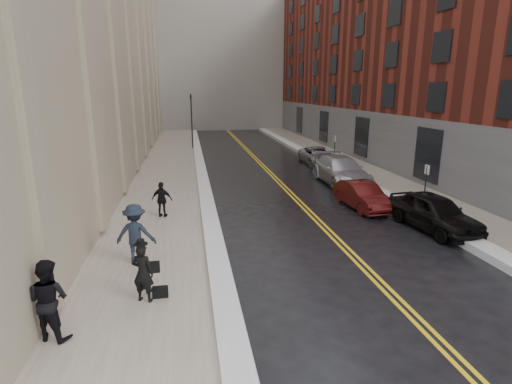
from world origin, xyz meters
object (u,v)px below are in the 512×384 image
object	(u,v)px
car_black	(434,212)
car_silver_far	(319,156)
car_silver_near	(341,170)
car_maroon	(362,195)
pedestrian_c	(162,200)
pedestrian_b	(135,234)
pedestrian_a	(49,300)
pedestrian_main	(143,273)

from	to	relation	value
car_black	car_silver_far	size ratio (longest dim) A/B	0.93
car_black	car_silver_near	world-z (taller)	car_silver_near
car_black	car_maroon	xyz separation A→B (m)	(-1.60, 3.37, -0.11)
pedestrian_c	car_maroon	bearing A→B (deg)	-162.18
car_maroon	pedestrian_c	bearing A→B (deg)	177.17
car_silver_near	pedestrian_b	size ratio (longest dim) A/B	2.88
car_maroon	pedestrian_a	size ratio (longest dim) A/B	2.06
car_black	car_silver_near	xyz separation A→B (m)	(-0.69, 8.49, 0.07)
car_maroon	pedestrian_b	size ratio (longest dim) A/B	1.98
pedestrian_main	pedestrian_a	xyz separation A→B (m)	(-1.89, -1.32, 0.14)
car_black	car_maroon	world-z (taller)	car_black
pedestrian_c	pedestrian_main	bearing A→B (deg)	105.91
car_maroon	pedestrian_a	distance (m)	14.46
car_black	pedestrian_a	bearing A→B (deg)	-163.94
car_maroon	car_silver_far	distance (m)	11.55
pedestrian_b	pedestrian_c	size ratio (longest dim) A/B	1.26
car_silver_near	pedestrian_b	xyz separation A→B (m)	(-10.90, -10.15, 0.31)
pedestrian_a	car_maroon	bearing A→B (deg)	-118.48
pedestrian_main	pedestrian_b	distance (m)	2.60
car_black	car_silver_near	size ratio (longest dim) A/B	0.78
car_silver_near	pedestrian_a	world-z (taller)	pedestrian_a
car_black	pedestrian_a	size ratio (longest dim) A/B	2.33
car_maroon	car_silver_far	xyz separation A→B (m)	(1.60, 11.44, 0.02)
car_maroon	car_silver_far	size ratio (longest dim) A/B	0.82
pedestrian_b	pedestrian_c	xyz separation A→B (m)	(0.55, 4.80, -0.20)
car_silver_far	pedestrian_a	world-z (taller)	pedestrian_a
car_maroon	pedestrian_a	world-z (taller)	pedestrian_a
pedestrian_main	car_black	bearing A→B (deg)	-138.01
car_black	pedestrian_a	world-z (taller)	pedestrian_a
car_silver_far	pedestrian_b	world-z (taller)	pedestrian_b
car_maroon	pedestrian_main	bearing A→B (deg)	-145.65
car_maroon	pedestrian_c	size ratio (longest dim) A/B	2.49
car_black	pedestrian_a	distance (m)	14.13
pedestrian_b	car_silver_near	bearing A→B (deg)	-128.03
car_black	pedestrian_c	distance (m)	11.48
car_silver_far	pedestrian_b	size ratio (longest dim) A/B	2.41
car_silver_near	pedestrian_a	distance (m)	18.66
car_black	car_silver_far	bearing A→B (deg)	83.05
car_silver_far	pedestrian_c	bearing A→B (deg)	-133.95
pedestrian_b	car_black	bearing A→B (deg)	-162.86
car_maroon	car_silver_near	xyz separation A→B (m)	(0.91, 5.13, 0.18)
car_black	car_maroon	distance (m)	3.73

